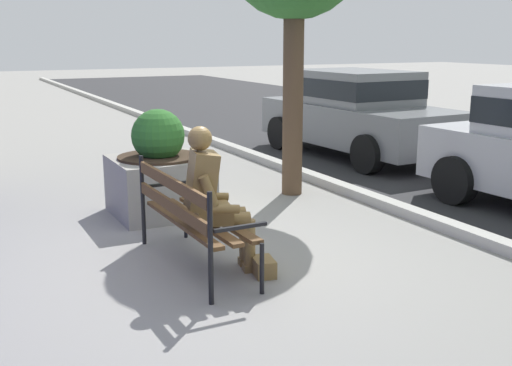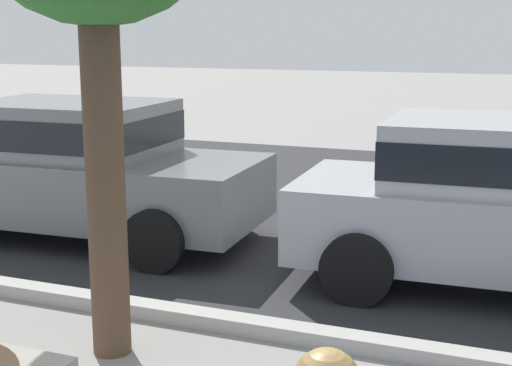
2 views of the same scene
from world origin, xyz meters
TOP-DOWN VIEW (x-y plane):
  - street_surface at (0.00, 7.50)m, footprint 60.00×9.00m
  - curb_stone at (0.00, 2.90)m, footprint 60.00×0.20m
  - parked_car_grey at (-4.17, 4.74)m, footprint 4.17×2.07m

SIDE VIEW (x-z plane):
  - street_surface at x=0.00m, z-range 0.00..0.01m
  - curb_stone at x=0.00m, z-range 0.00..0.12m
  - parked_car_grey at x=-4.17m, z-range 0.06..1.62m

